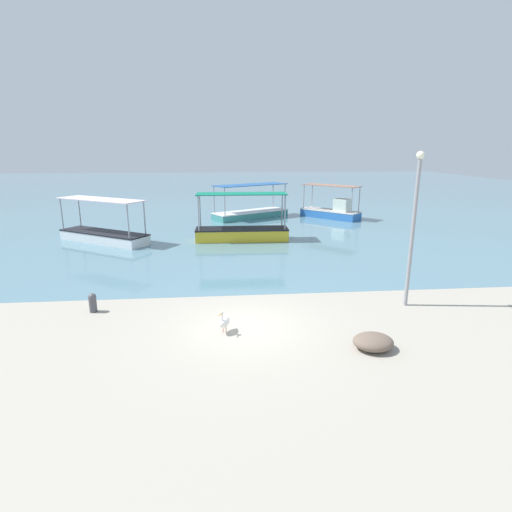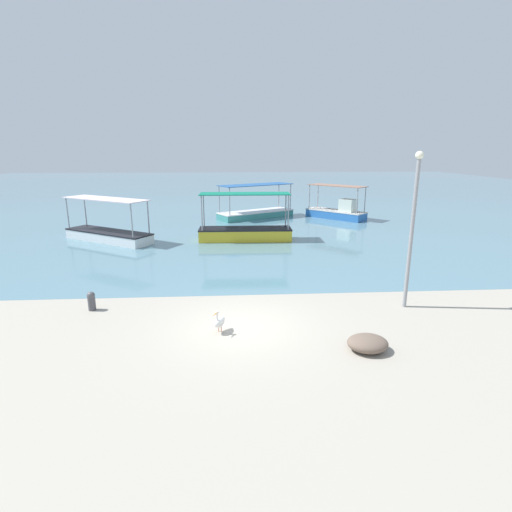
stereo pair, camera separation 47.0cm
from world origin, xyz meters
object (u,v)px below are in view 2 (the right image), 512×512
at_px(fishing_boat_near_right, 256,212).
at_px(net_pile, 368,343).
at_px(fishing_boat_far_left, 245,231).
at_px(mooring_bollard, 91,300).
at_px(lamp_post, 413,223).
at_px(pelican, 219,321).
at_px(fishing_boat_near_left, 108,233).
at_px(fishing_boat_far_right, 338,211).

height_order(fishing_boat_near_right, net_pile, fishing_boat_near_right).
height_order(fishing_boat_far_left, net_pile, fishing_boat_far_left).
xyz_separation_m(fishing_boat_near_right, mooring_bollard, (-7.23, -19.93, -0.14)).
bearing_deg(lamp_post, pelican, -165.74).
distance_m(fishing_boat_near_left, fishing_boat_far_left, 8.70).
xyz_separation_m(fishing_boat_near_left, mooring_bollard, (2.71, -11.56, -0.15)).
bearing_deg(net_pile, fishing_boat_far_right, 77.26).
height_order(fishing_boat_near_left, fishing_boat_far_right, fishing_boat_far_right).
bearing_deg(mooring_bollard, lamp_post, -2.02).
relative_size(fishing_boat_near_left, lamp_post, 1.10).
xyz_separation_m(fishing_boat_near_left, fishing_boat_near_right, (9.94, 8.37, -0.01)).
distance_m(fishing_boat_near_left, lamp_post, 18.73).
distance_m(fishing_boat_near_right, net_pile, 23.60).
height_order(fishing_boat_near_left, lamp_post, lamp_post).
bearing_deg(fishing_boat_near_right, lamp_post, -78.24).
xyz_separation_m(lamp_post, mooring_bollard, (-11.46, 0.40, -2.78)).
xyz_separation_m(fishing_boat_near_left, fishing_boat_far_right, (16.81, 7.55, 0.13)).
distance_m(fishing_boat_near_right, lamp_post, 20.93).
xyz_separation_m(fishing_boat_far_left, fishing_boat_far_right, (8.11, 7.84, 0.07)).
bearing_deg(fishing_boat_far_left, fishing_boat_far_right, 44.00).
distance_m(fishing_boat_near_right, pelican, 22.21).
relative_size(fishing_boat_far_right, mooring_bollard, 6.82).
bearing_deg(fishing_boat_near_left, fishing_boat_far_right, 24.17).
xyz_separation_m(fishing_boat_near_left, pelican, (7.37, -13.69, -0.15)).
bearing_deg(fishing_boat_near_left, fishing_boat_far_left, -1.91).
relative_size(fishing_boat_far_right, net_pile, 4.06).
xyz_separation_m(fishing_boat_near_left, fishing_boat_far_left, (8.70, -0.29, 0.06)).
bearing_deg(fishing_boat_far_right, pelican, -113.98).
height_order(lamp_post, net_pile, lamp_post).
relative_size(fishing_boat_far_left, fishing_boat_far_right, 1.23).
distance_m(fishing_boat_far_left, pelican, 13.47).
bearing_deg(net_pile, lamp_post, 52.11).
distance_m(pelican, net_pile, 4.56).
relative_size(fishing_boat_near_right, lamp_post, 1.21).
xyz_separation_m(fishing_boat_far_right, net_pile, (-5.13, -22.71, -0.42)).
height_order(fishing_boat_near_left, mooring_bollard, fishing_boat_near_left).
xyz_separation_m(fishing_boat_far_left, mooring_bollard, (-5.99, -11.27, -0.21)).
bearing_deg(fishing_boat_far_right, mooring_bollard, -126.44).
bearing_deg(lamp_post, net_pile, -127.89).
relative_size(fishing_boat_near_left, fishing_boat_near_right, 0.91).
bearing_deg(lamp_post, fishing_boat_near_left, 139.82).
height_order(fishing_boat_far_right, mooring_bollard, fishing_boat_far_right).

